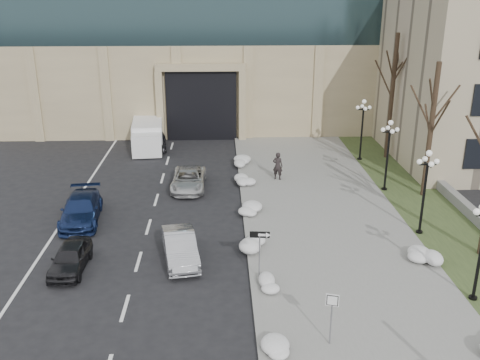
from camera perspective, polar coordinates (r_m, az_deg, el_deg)
The scene contains 25 objects.
sidewalk at distance 30.69m, azimuth 9.16°, elevation -4.56°, with size 9.00×40.00×0.12m, color gray.
curb at distance 30.14m, azimuth 0.71°, elevation -4.73°, with size 0.30×40.00×0.14m, color gray.
grass_strip at distance 32.58m, azimuth 20.47°, elevation -4.16°, with size 4.00×40.00×0.10m, color #324221.
stone_wall at distance 34.94m, azimuth 22.37°, elevation -2.24°, with size 0.50×30.00×0.70m, color slate.
car_a at distance 26.66m, azimuth -17.65°, elevation -7.90°, with size 1.50×3.72×1.27m, color black.
car_b at distance 26.38m, azimuth -6.40°, elevation -7.14°, with size 1.49×4.28×1.41m, color #A4A6AB.
car_c at distance 31.69m, azimuth -16.59°, elevation -3.03°, with size 2.05×5.05×1.46m, color navy.
car_d at distance 35.45m, azimuth -5.51°, elevation 0.07°, with size 2.15×4.66×1.30m, color #B4B4B4.
car_e at distance 44.60m, azimuth -8.95°, elevation 4.17°, with size 1.63×4.04×1.38m, color #2C2C31.
pedestrian at distance 36.65m, azimuth 4.04°, elevation 1.51°, with size 0.70×0.46×1.93m, color black.
box_truck at distance 45.02m, azimuth -9.81°, elevation 4.75°, with size 2.97×7.02×2.17m.
one_way_sign at distance 23.83m, azimuth 2.48°, elevation -6.49°, with size 0.93×0.26×2.50m.
keep_sign at distance 20.25m, azimuth 9.77°, elevation -13.37°, with size 0.47×0.18×2.24m.
snow_clump_b at distance 20.13m, azimuth 4.51°, elevation -18.07°, with size 1.10×1.60×0.36m, color silver.
snow_clump_c at distance 24.07m, azimuth 3.06°, elevation -11.01°, with size 1.10×1.60×0.36m, color silver.
snow_clump_d at distance 27.36m, azimuth 1.62°, elevation -6.92°, with size 1.10×1.60×0.36m, color silver.
snow_clump_e at distance 31.50m, azimuth 1.10°, elevation -3.14°, with size 1.10×1.60×0.36m, color silver.
snow_clump_f at distance 36.20m, azimuth 0.71°, elevation 0.01°, with size 1.10×1.60×0.36m, color silver.
snow_clump_g at distance 39.86m, azimuth 0.26°, elevation 1.92°, with size 1.10×1.60×0.36m, color silver.
snow_clump_i at distance 27.79m, azimuth 19.00°, elevation -7.65°, with size 1.10×1.60×0.36m, color silver.
lamppost_b at distance 29.58m, azimuth 19.19°, elevation -0.11°, with size 1.18×1.18×4.76m.
lamppost_c at distance 35.39m, azimuth 15.55°, elevation 3.51°, with size 1.18×1.18×4.76m.
lamppost_d at distance 41.42m, azimuth 12.94°, elevation 6.09°, with size 1.18×1.18×4.76m.
tree_mid at distance 34.64m, azimuth 19.90°, elevation 6.86°, with size 3.20×3.20×8.50m.
tree_far at distance 41.91m, azimuth 16.06°, elevation 10.29°, with size 3.20×3.20×9.50m.
Camera 1 is at (-2.42, -13.33, 12.71)m, focal length 40.00 mm.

